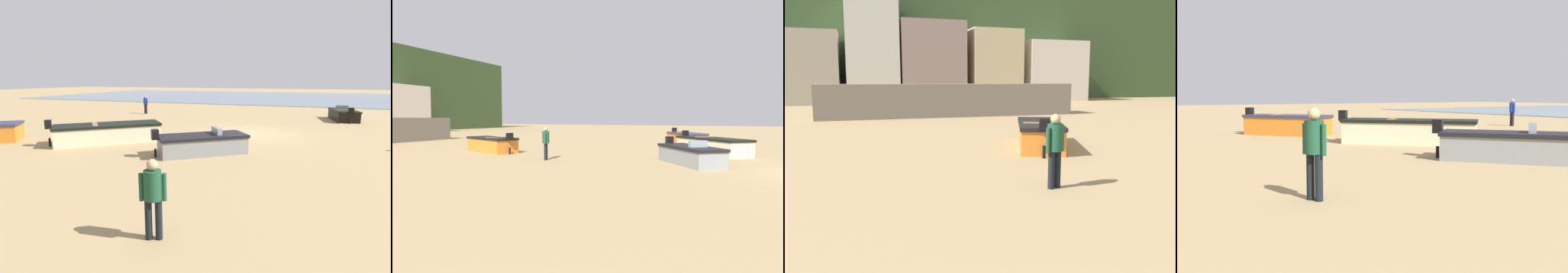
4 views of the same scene
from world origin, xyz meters
The scene contains 9 objects.
headland_hill centered at (0.00, 66.00, 6.62)m, with size 90.00×32.00×13.23m, color #364E2B.
harbor_pier centered at (2.04, 30.00, 1.04)m, with size 16.40×2.40×2.08m, color slate.
townhouse_left centered at (-8.43, 46.97, 3.43)m, with size 6.81×5.95×6.87m, color #A69E8A.
townhouse_centre_left centered at (-1.92, 46.94, 5.29)m, with size 4.94×5.87×10.58m, color silver.
townhouse_centre centered at (3.99, 46.82, 4.09)m, with size 6.47×5.65×8.18m, color gray.
townhouse_right centered at (10.72, 47.46, 3.80)m, with size 5.39×6.93×7.59m, color #C8B98D.
townhouse_far_right centered at (17.78, 47.41, 3.28)m, with size 6.95×6.82×6.57m, color silver.
boat_orange_4 centered at (2.13, 16.93, 0.45)m, with size 2.77×4.14×1.21m.
beach_walker_foreground centered at (0.05, 11.90, 0.95)m, with size 0.53×0.44×1.62m.
Camera 3 is at (-4.11, 4.15, 2.34)m, focal length 37.44 mm.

